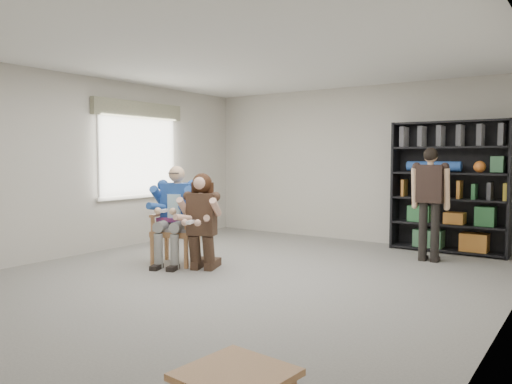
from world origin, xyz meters
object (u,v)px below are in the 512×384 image
Objects in this scene: kneeling_woman at (201,223)px; standing_man at (430,205)px; seated_man at (176,215)px; bookshelf at (449,187)px; armchair at (176,226)px.

standing_man is (2.34, 2.36, 0.18)m from kneeling_woman.
seated_man is 4.34m from bookshelf.
seated_man is 0.60m from kneeling_woman.
bookshelf is at bearing 84.92° from standing_man.
bookshelf reaches higher than standing_man.
standing_man is at bearing -93.28° from bookshelf.
bookshelf is at bearing 32.81° from kneeling_woman.
kneeling_woman reaches higher than armchair.
armchair is 0.16m from seated_man.
armchair is at bearing -133.47° from bookshelf.
kneeling_woman is at bearing -32.57° from armchair.
kneeling_woman is (0.58, -0.12, -0.06)m from seated_man.
bookshelf is at bearing 25.66° from seated_man.
armchair is at bearing 147.43° from kneeling_woman.
standing_man is at bearing 16.54° from seated_man.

